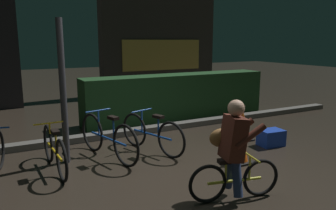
# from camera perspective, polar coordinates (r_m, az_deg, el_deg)

# --- Properties ---
(ground_plane) EXTENTS (40.00, 40.00, 0.00)m
(ground_plane) POSITION_cam_1_polar(r_m,az_deg,el_deg) (4.99, 1.23, -11.59)
(ground_plane) COLOR #2D261E
(sidewalk_curb) EXTENTS (12.00, 0.24, 0.12)m
(sidewalk_curb) POSITION_cam_1_polar(r_m,az_deg,el_deg) (6.87, -7.78, -4.78)
(sidewalk_curb) COLOR #56544F
(sidewalk_curb) RESTS_ON ground
(hedge_row) EXTENTS (4.80, 0.70, 1.10)m
(hedge_row) POSITION_cam_1_polar(r_m,az_deg,el_deg) (8.31, 1.66, 1.53)
(hedge_row) COLOR #214723
(hedge_row) RESTS_ON ground
(storefront_right) EXTENTS (4.49, 0.54, 5.12)m
(storefront_right) POSITION_cam_1_polar(r_m,az_deg,el_deg) (12.55, -1.52, 13.89)
(storefront_right) COLOR #383330
(storefront_right) RESTS_ON ground
(street_post) EXTENTS (0.10, 0.10, 2.26)m
(street_post) POSITION_cam_1_polar(r_m,az_deg,el_deg) (5.36, -17.60, 2.03)
(street_post) COLOR #2D2D33
(street_post) RESTS_ON ground
(parked_bike_center_left) EXTENTS (0.46, 1.50, 0.69)m
(parked_bike_center_left) POSITION_cam_1_polar(r_m,az_deg,el_deg) (5.24, -18.96, -7.40)
(parked_bike_center_left) COLOR black
(parked_bike_center_left) RESTS_ON ground
(parked_bike_center_right) EXTENTS (0.53, 1.65, 0.78)m
(parked_bike_center_right) POSITION_cam_1_polar(r_m,az_deg,el_deg) (5.55, -10.30, -5.56)
(parked_bike_center_right) COLOR black
(parked_bike_center_right) RESTS_ON ground
(parked_bike_right_mid) EXTENTS (0.57, 1.48, 0.71)m
(parked_bike_right_mid) POSITION_cam_1_polar(r_m,az_deg,el_deg) (5.79, -2.79, -4.96)
(parked_bike_right_mid) COLOR black
(parked_bike_right_mid) RESTS_ON ground
(traffic_cone_near) EXTENTS (0.36, 0.36, 0.67)m
(traffic_cone_near) POSITION_cam_1_polar(r_m,az_deg,el_deg) (5.42, 12.34, -6.35)
(traffic_cone_near) COLOR black
(traffic_cone_near) RESTS_ON ground
(traffic_cone_far) EXTENTS (0.36, 0.36, 0.64)m
(traffic_cone_far) POSITION_cam_1_polar(r_m,az_deg,el_deg) (6.63, 12.65, -3.32)
(traffic_cone_far) COLOR black
(traffic_cone_far) RESTS_ON ground
(blue_crate) EXTENTS (0.47, 0.36, 0.30)m
(blue_crate) POSITION_cam_1_polar(r_m,az_deg,el_deg) (6.46, 17.31, -5.39)
(blue_crate) COLOR #193DB7
(blue_crate) RESTS_ON ground
(cyclist) EXTENTS (1.17, 0.60, 1.25)m
(cyclist) POSITION_cam_1_polar(r_m,az_deg,el_deg) (4.09, 11.12, -7.59)
(cyclist) COLOR black
(cyclist) RESTS_ON ground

